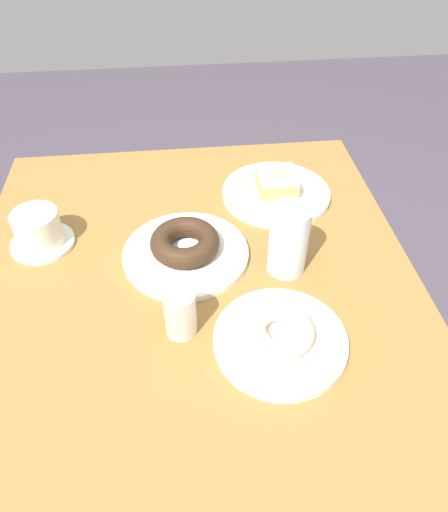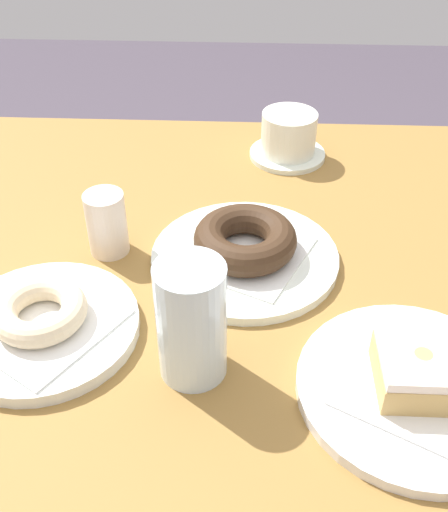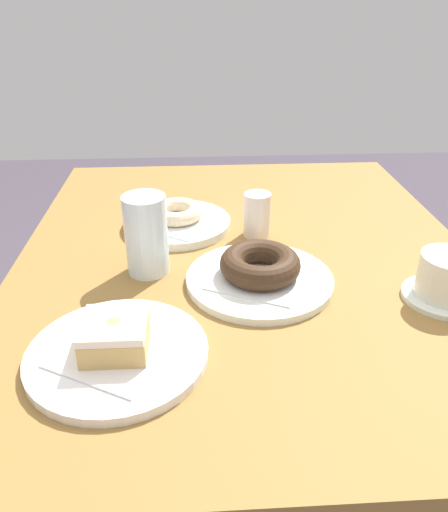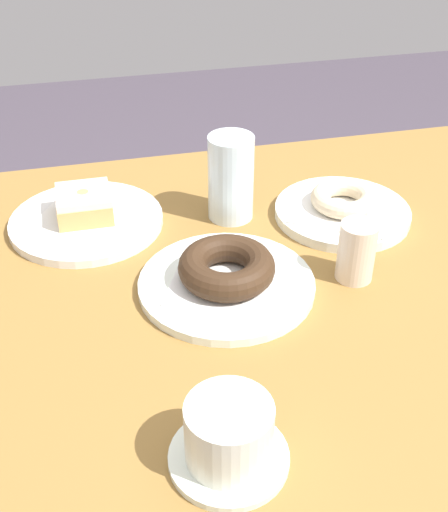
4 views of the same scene
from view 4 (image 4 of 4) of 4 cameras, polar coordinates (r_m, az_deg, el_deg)
The scene contains 13 objects.
table at distance 1.00m, azimuth 5.88°, elevation -6.83°, with size 1.00×0.82×0.76m.
plate_sugar_ring at distance 1.06m, azimuth 10.14°, elevation 3.71°, with size 0.21×0.21×0.02m, color white.
napkin_sugar_ring at distance 1.06m, azimuth 10.19°, elevation 4.15°, with size 0.14×0.14×0.00m, color white.
donut_sugar_ring at distance 1.05m, azimuth 10.27°, elevation 4.89°, with size 0.10×0.10×0.03m, color beige.
plate_chocolate_ring at distance 0.89m, azimuth 0.22°, elevation -2.46°, with size 0.24×0.24×0.01m, color white.
napkin_chocolate_ring at distance 0.89m, azimuth 0.22°, elevation -2.06°, with size 0.14×0.14×0.00m, color white.
donut_chocolate_ring at distance 0.88m, azimuth 0.23°, elevation -0.95°, with size 0.13×0.13×0.04m, color #382516.
plate_glazed_square at distance 1.05m, azimuth -11.74°, elevation 2.95°, with size 0.24×0.24×0.01m, color white.
napkin_glazed_square at distance 1.04m, azimuth -11.79°, elevation 3.33°, with size 0.14×0.14×0.00m, color white.
donut_glazed_square at distance 1.03m, azimuth -11.93°, elevation 4.40°, with size 0.08×0.08×0.04m.
water_glass at distance 1.02m, azimuth 0.59°, elevation 6.74°, with size 0.07×0.07×0.14m, color silver.
coffee_cup at distance 0.67m, azimuth 0.42°, elevation -15.26°, with size 0.12×0.12×0.08m.
sugar_jar at distance 0.91m, azimuth 11.33°, elevation 0.37°, with size 0.05×0.05×0.08m, color beige.
Camera 4 is at (-0.27, -0.70, 1.31)m, focal length 46.50 mm.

